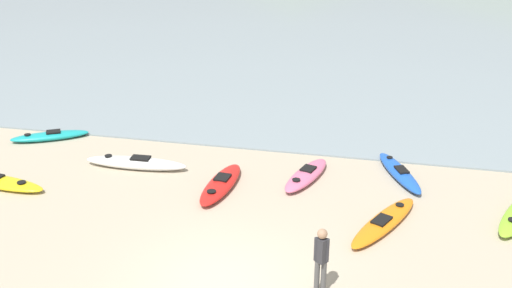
% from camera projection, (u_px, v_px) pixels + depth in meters
% --- Properties ---
extents(ground_plane, '(400.00, 400.00, 0.00)m').
position_uv_depth(ground_plane, '(224.00, 284.00, 13.96)').
color(ground_plane, tan).
extents(kayak_on_sand_1, '(1.46, 2.82, 0.35)m').
position_uv_depth(kayak_on_sand_1, '(306.00, 175.00, 18.99)').
color(kayak_on_sand_1, '#E5668C').
rests_on(kayak_on_sand_1, ground_plane).
extents(kayak_on_sand_2, '(3.49, 0.82, 0.41)m').
position_uv_depth(kayak_on_sand_2, '(136.00, 163.00, 19.77)').
color(kayak_on_sand_2, white).
rests_on(kayak_on_sand_2, ground_plane).
extents(kayak_on_sand_3, '(2.74, 1.93, 0.33)m').
position_uv_depth(kayak_on_sand_3, '(50.00, 136.00, 22.07)').
color(kayak_on_sand_3, teal).
rests_on(kayak_on_sand_3, ground_plane).
extents(kayak_on_sand_4, '(1.73, 3.06, 0.35)m').
position_uv_depth(kayak_on_sand_4, '(399.00, 172.00, 19.17)').
color(kayak_on_sand_4, blue).
rests_on(kayak_on_sand_4, ground_plane).
extents(kayak_on_sand_6, '(2.09, 3.36, 0.30)m').
position_uv_depth(kayak_on_sand_6, '(384.00, 222.00, 16.34)').
color(kayak_on_sand_6, orange).
rests_on(kayak_on_sand_6, ground_plane).
extents(kayak_on_sand_7, '(1.00, 3.01, 0.34)m').
position_uv_depth(kayak_on_sand_7, '(221.00, 184.00, 18.42)').
color(kayak_on_sand_7, red).
rests_on(kayak_on_sand_7, ground_plane).
extents(person_near_foreground, '(0.34, 0.29, 1.68)m').
position_uv_depth(person_near_foreground, '(321.00, 257.00, 13.27)').
color(person_near_foreground, '#4C4C4C').
rests_on(person_near_foreground, ground_plane).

